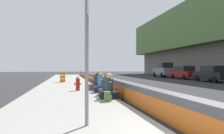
{
  "coord_description": "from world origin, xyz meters",
  "views": [
    {
      "loc": [
        -3.8,
        2.67,
        1.51
      ],
      "look_at": [
        8.74,
        0.1,
        1.55
      ],
      "focal_mm": 35.09,
      "sensor_mm": 36.0,
      "label": 1
    }
  ],
  "objects_px": {
    "fire_hydrant": "(78,83)",
    "seated_person_middle": "(106,88)",
    "parked_car_midline": "(184,73)",
    "parked_car_fourth": "(213,74)",
    "route_sign_post": "(87,38)",
    "seated_person_foreground": "(109,90)",
    "parked_car_far": "(164,70)",
    "seated_person_far": "(97,84)",
    "seated_person_rear": "(101,86)",
    "construction_barrel": "(63,77)",
    "backpack": "(108,97)"
  },
  "relations": [
    {
      "from": "fire_hydrant",
      "to": "seated_person_far",
      "type": "bearing_deg",
      "value": -77.65
    },
    {
      "from": "seated_person_far",
      "to": "construction_barrel",
      "type": "xyz_separation_m",
      "value": [
        7.63,
        2.22,
        0.1
      ]
    },
    {
      "from": "seated_person_middle",
      "to": "seated_person_rear",
      "type": "relative_size",
      "value": 0.97
    },
    {
      "from": "seated_person_foreground",
      "to": "parked_car_far",
      "type": "xyz_separation_m",
      "value": [
        22.66,
        -13.12,
        0.69
      ]
    },
    {
      "from": "seated_person_foreground",
      "to": "backpack",
      "type": "relative_size",
      "value": 2.81
    },
    {
      "from": "backpack",
      "to": "seated_person_foreground",
      "type": "bearing_deg",
      "value": -15.0
    },
    {
      "from": "fire_hydrant",
      "to": "seated_person_rear",
      "type": "relative_size",
      "value": 0.8
    },
    {
      "from": "fire_hydrant",
      "to": "parked_car_midline",
      "type": "xyz_separation_m",
      "value": [
        12.87,
        -14.39,
        0.27
      ]
    },
    {
      "from": "fire_hydrant",
      "to": "parked_car_far",
      "type": "bearing_deg",
      "value": -37.07
    },
    {
      "from": "route_sign_post",
      "to": "parked_car_fourth",
      "type": "distance_m",
      "value": 20.98
    },
    {
      "from": "fire_hydrant",
      "to": "parked_car_far",
      "type": "height_order",
      "value": "parked_car_far"
    },
    {
      "from": "seated_person_foreground",
      "to": "backpack",
      "type": "bearing_deg",
      "value": 165.0
    },
    {
      "from": "backpack",
      "to": "parked_car_far",
      "type": "distance_m",
      "value": 27.03
    },
    {
      "from": "fire_hydrant",
      "to": "seated_person_middle",
      "type": "bearing_deg",
      "value": -152.1
    },
    {
      "from": "seated_person_foreground",
      "to": "parked_car_midline",
      "type": "relative_size",
      "value": 0.25
    },
    {
      "from": "seated_person_foreground",
      "to": "seated_person_middle",
      "type": "bearing_deg",
      "value": -4.5
    },
    {
      "from": "seated_person_far",
      "to": "seated_person_foreground",
      "type": "bearing_deg",
      "value": -179.54
    },
    {
      "from": "seated_person_foreground",
      "to": "parked_car_midline",
      "type": "bearing_deg",
      "value": -38.54
    },
    {
      "from": "route_sign_post",
      "to": "parked_car_fourth",
      "type": "height_order",
      "value": "route_sign_post"
    },
    {
      "from": "seated_person_far",
      "to": "seated_person_rear",
      "type": "bearing_deg",
      "value": -177.63
    },
    {
      "from": "seated_person_foreground",
      "to": "parked_car_far",
      "type": "relative_size",
      "value": 0.23
    },
    {
      "from": "seated_person_foreground",
      "to": "seated_person_far",
      "type": "relative_size",
      "value": 0.92
    },
    {
      "from": "seated_person_foreground",
      "to": "parked_car_far",
      "type": "bearing_deg",
      "value": -30.08
    },
    {
      "from": "parked_car_midline",
      "to": "parked_car_fourth",
      "type": "bearing_deg",
      "value": 179.32
    },
    {
      "from": "seated_person_foreground",
      "to": "construction_barrel",
      "type": "bearing_deg",
      "value": 11.03
    },
    {
      "from": "parked_car_fourth",
      "to": "parked_car_midline",
      "type": "bearing_deg",
      "value": -0.68
    },
    {
      "from": "backpack",
      "to": "parked_car_far",
      "type": "relative_size",
      "value": 0.08
    },
    {
      "from": "seated_person_middle",
      "to": "parked_car_midline",
      "type": "height_order",
      "value": "parked_car_midline"
    },
    {
      "from": "parked_car_fourth",
      "to": "seated_person_rear",
      "type": "bearing_deg",
      "value": 121.93
    },
    {
      "from": "seated_person_foreground",
      "to": "construction_barrel",
      "type": "distance_m",
      "value": 11.79
    },
    {
      "from": "construction_barrel",
      "to": "seated_person_far",
      "type": "bearing_deg",
      "value": -163.75
    },
    {
      "from": "seated_person_rear",
      "to": "parked_car_midline",
      "type": "bearing_deg",
      "value": -43.23
    },
    {
      "from": "seated_person_middle",
      "to": "parked_car_midline",
      "type": "relative_size",
      "value": 0.23
    },
    {
      "from": "construction_barrel",
      "to": "parked_car_midline",
      "type": "bearing_deg",
      "value": -72.12
    },
    {
      "from": "parked_car_fourth",
      "to": "route_sign_post",
      "type": "bearing_deg",
      "value": 136.2
    },
    {
      "from": "route_sign_post",
      "to": "backpack",
      "type": "height_order",
      "value": "route_sign_post"
    },
    {
      "from": "seated_person_foreground",
      "to": "construction_barrel",
      "type": "xyz_separation_m",
      "value": [
        11.57,
        2.25,
        0.13
      ]
    },
    {
      "from": "seated_person_far",
      "to": "parked_car_midline",
      "type": "bearing_deg",
      "value": -46.34
    },
    {
      "from": "fire_hydrant",
      "to": "seated_person_foreground",
      "type": "xyz_separation_m",
      "value": [
        -3.68,
        -1.21,
        -0.1
      ]
    },
    {
      "from": "fire_hydrant",
      "to": "seated_person_foreground",
      "type": "bearing_deg",
      "value": -161.77
    },
    {
      "from": "seated_person_far",
      "to": "parked_car_fourth",
      "type": "xyz_separation_m",
      "value": [
        6.77,
        -13.14,
        0.34
      ]
    },
    {
      "from": "parked_car_fourth",
      "to": "backpack",
      "type": "bearing_deg",
      "value": 130.89
    },
    {
      "from": "parked_car_midline",
      "to": "seated_person_rear",
      "type": "bearing_deg",
      "value": 136.77
    },
    {
      "from": "parked_car_fourth",
      "to": "parked_car_far",
      "type": "height_order",
      "value": "parked_car_far"
    },
    {
      "from": "fire_hydrant",
      "to": "parked_car_midline",
      "type": "bearing_deg",
      "value": -48.21
    },
    {
      "from": "seated_person_rear",
      "to": "construction_barrel",
      "type": "bearing_deg",
      "value": 14.19
    },
    {
      "from": "fire_hydrant",
      "to": "seated_person_middle",
      "type": "xyz_separation_m",
      "value": [
        -2.47,
        -1.31,
        -0.11
      ]
    },
    {
      "from": "seated_person_rear",
      "to": "seated_person_far",
      "type": "xyz_separation_m",
      "value": [
        1.39,
        0.06,
        0.04
      ]
    },
    {
      "from": "parked_car_fourth",
      "to": "parked_car_far",
      "type": "bearing_deg",
      "value": -0.06
    },
    {
      "from": "construction_barrel",
      "to": "parked_car_fourth",
      "type": "bearing_deg",
      "value": -93.21
    }
  ]
}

